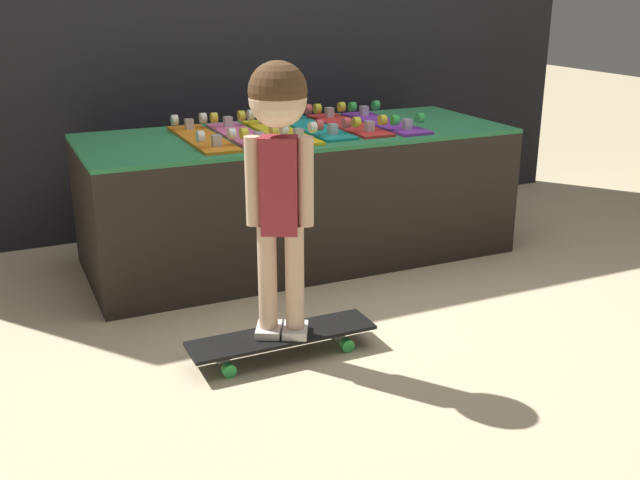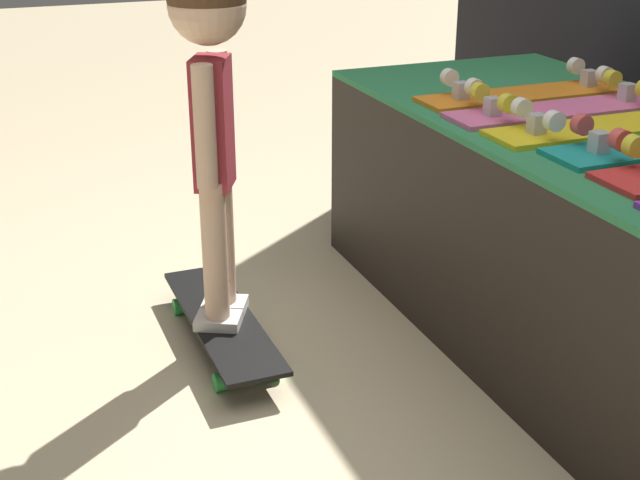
# 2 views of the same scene
# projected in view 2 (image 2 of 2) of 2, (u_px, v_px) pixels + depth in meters

# --- Properties ---
(ground_plane) EXTENTS (16.00, 16.00, 0.00)m
(ground_plane) POSITION_uv_depth(u_px,v_px,m) (436.00, 398.00, 2.41)
(ground_plane) COLOR beige
(display_rack) EXTENTS (2.16, 0.85, 0.67)m
(display_rack) POSITION_uv_depth(u_px,v_px,m) (620.00, 255.00, 2.47)
(display_rack) COLOR black
(display_rack) RESTS_ON ground_plane
(skateboard_orange_on_rack) EXTENTS (0.18, 0.71, 0.09)m
(skateboard_orange_on_rack) POSITION_uv_depth(u_px,v_px,m) (526.00, 91.00, 2.76)
(skateboard_orange_on_rack) COLOR orange
(skateboard_orange_on_rack) RESTS_ON display_rack
(skateboard_pink_on_rack) EXTENTS (0.18, 0.71, 0.09)m
(skateboard_pink_on_rack) POSITION_uv_depth(u_px,v_px,m) (561.00, 106.00, 2.58)
(skateboard_pink_on_rack) COLOR pink
(skateboard_pink_on_rack) RESTS_ON display_rack
(skateboard_yellow_on_rack) EXTENTS (0.18, 0.71, 0.09)m
(skateboard_yellow_on_rack) POSITION_uv_depth(u_px,v_px,m) (608.00, 123.00, 2.42)
(skateboard_yellow_on_rack) COLOR yellow
(skateboard_yellow_on_rack) RESTS_ON display_rack
(skateboard_on_floor) EXTENTS (0.74, 0.19, 0.09)m
(skateboard_on_floor) POSITION_uv_depth(u_px,v_px,m) (222.00, 322.00, 2.66)
(skateboard_on_floor) COLOR black
(skateboard_on_floor) RESTS_ON ground_plane
(child) EXTENTS (0.23, 0.21, 1.04)m
(child) POSITION_uv_depth(u_px,v_px,m) (210.00, 75.00, 2.37)
(child) COLOR silver
(child) RESTS_ON skateboard_on_floor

